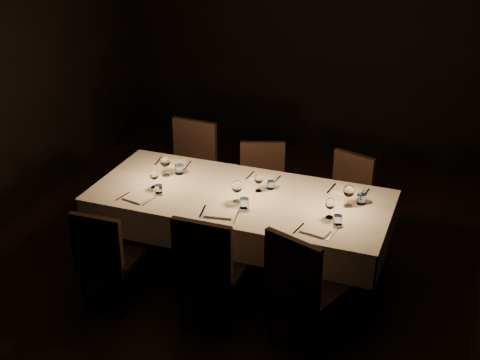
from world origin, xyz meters
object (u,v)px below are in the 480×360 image
at_px(chair_near_center, 209,266).
at_px(chair_far_left, 190,166).
at_px(dining_table, 240,203).
at_px(chair_near_right, 301,285).
at_px(chair_near_left, 105,255).
at_px(chair_far_center, 262,184).
at_px(chair_far_right, 347,195).

relative_size(chair_near_center, chair_far_left, 0.99).
relative_size(dining_table, chair_near_right, 2.58).
height_order(chair_near_left, chair_far_center, same).
height_order(chair_far_left, chair_far_right, chair_far_left).
bearing_deg(chair_far_center, chair_near_center, -106.34).
bearing_deg(chair_near_right, dining_table, -25.04).
xyz_separation_m(chair_near_left, chair_far_center, (0.76, 1.63, 0.00)).
bearing_deg(chair_near_center, chair_near_right, 179.94).
height_order(chair_near_center, chair_far_right, chair_near_center).
height_order(dining_table, chair_far_center, chair_far_center).
xyz_separation_m(chair_near_left, chair_far_left, (-0.03, 1.69, 0.04)).
bearing_deg(chair_near_left, chair_far_right, -134.06).
distance_m(dining_table, chair_far_right, 1.15).
bearing_deg(chair_near_left, dining_table, -135.11).
xyz_separation_m(dining_table, chair_far_left, (-0.85, 0.83, -0.15)).
xyz_separation_m(chair_near_left, chair_near_right, (1.58, 0.08, 0.04)).
xyz_separation_m(chair_near_center, chair_near_right, (0.73, 0.00, 0.00)).
bearing_deg(chair_far_center, chair_near_right, -81.94).
bearing_deg(chair_far_right, chair_near_left, -113.27).
bearing_deg(dining_table, chair_near_left, -133.55).
xyz_separation_m(chair_near_center, chair_far_center, (-0.10, 1.55, -0.04)).
relative_size(chair_near_center, chair_far_center, 1.09).
bearing_deg(chair_near_right, chair_near_center, 20.68).
bearing_deg(chair_far_left, chair_near_right, -40.40).
relative_size(chair_near_right, chair_far_left, 0.99).
relative_size(chair_near_center, chair_near_right, 1.00).
xyz_separation_m(chair_far_left, chair_far_center, (0.79, -0.06, -0.04)).
distance_m(dining_table, chair_far_left, 1.19).
distance_m(chair_near_center, chair_far_right, 1.77).
xyz_separation_m(chair_near_right, chair_far_center, (-0.82, 1.55, -0.04)).
distance_m(dining_table, chair_near_left, 1.20).
bearing_deg(chair_far_left, dining_table, -39.87).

